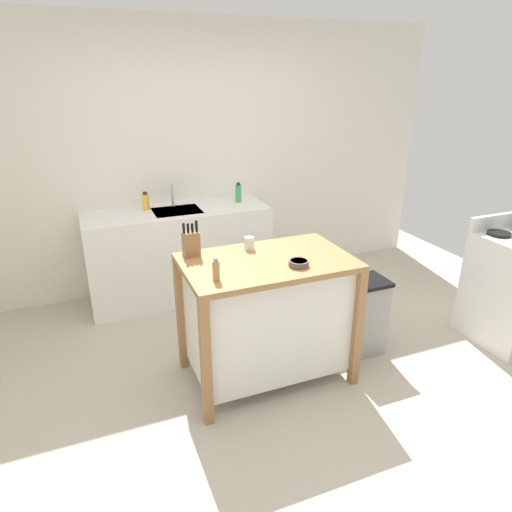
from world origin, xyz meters
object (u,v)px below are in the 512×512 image
kitchen_island (267,313)px  bottle_hand_soap (146,202)px  pepper_grinder (216,270)px  sink_faucet (172,195)px  trash_bin (361,316)px  bottle_dish_soap (238,193)px  bowl_stoneware_deep (299,263)px  knife_block (191,243)px  drinking_cup (249,243)px

kitchen_island → bottle_hand_soap: 1.77m
kitchen_island → pepper_grinder: pepper_grinder is taller
pepper_grinder → sink_faucet: sink_faucet is taller
trash_bin → kitchen_island: bearing=180.0°
trash_bin → bottle_dish_soap: size_ratio=3.24×
bowl_stoneware_deep → trash_bin: 0.94m
trash_bin → sink_faucet: bearing=123.5°
kitchen_island → sink_faucet: (-0.28, 1.66, 0.49)m
kitchen_island → trash_bin: kitchen_island is taller
bowl_stoneware_deep → trash_bin: (0.67, 0.18, -0.63)m
bottle_dish_soap → knife_block: bearing=-122.0°
knife_block → bottle_hand_soap: knife_block is taller
drinking_cup → sink_faucet: bearing=99.4°
kitchen_island → bottle_hand_soap: size_ratio=6.62×
drinking_cup → sink_faucet: sink_faucet is taller
trash_bin → bottle_hand_soap: bottle_hand_soap is taller
kitchen_island → trash_bin: (0.82, -0.00, -0.20)m
kitchen_island → bowl_stoneware_deep: bearing=-51.2°
pepper_grinder → kitchen_island: bearing=24.4°
sink_faucet → kitchen_island: bearing=-80.4°
knife_block → bottle_hand_soap: (-0.09, 1.36, -0.04)m
bottle_dish_soap → pepper_grinder: bearing=-114.0°
drinking_cup → bottle_hand_soap: 1.48m
pepper_grinder → trash_bin: size_ratio=0.24×
pepper_grinder → bottle_dish_soap: bottle_dish_soap is taller
drinking_cup → bottle_hand_soap: bearing=109.7°
bowl_stoneware_deep → sink_faucet: 1.89m
drinking_cup → trash_bin: size_ratio=0.14×
kitchen_island → drinking_cup: size_ratio=12.67×
kitchen_island → knife_block: knife_block is taller
pepper_grinder → trash_bin: (1.23, 0.19, -0.68)m
pepper_grinder → sink_faucet: 1.85m
kitchen_island → bottle_hand_soap: (-0.54, 1.62, 0.46)m
bottle_hand_soap → trash_bin: bearing=-50.1°
kitchen_island → knife_block: 0.73m
pepper_grinder → bowl_stoneware_deep: bearing=0.8°
sink_faucet → knife_block: bearing=-97.2°
sink_faucet → bottle_dish_soap: size_ratio=1.13×
pepper_grinder → trash_bin: 1.42m
kitchen_island → bottle_dish_soap: (0.37, 1.57, 0.47)m
trash_bin → sink_faucet: (-1.09, 1.66, 0.69)m
knife_block → trash_bin: 1.47m
drinking_cup → pepper_grinder: size_ratio=0.61×
kitchen_island → pepper_grinder: (-0.42, -0.19, 0.48)m
bowl_stoneware_deep → bottle_hand_soap: bearing=110.9°
bowl_stoneware_deep → pepper_grinder: bearing=-179.2°
trash_bin → bottle_dish_soap: bottle_dish_soap is taller
knife_block → kitchen_island: bearing=-29.8°
pepper_grinder → trash_bin: pepper_grinder is taller
drinking_cup → bottle_dish_soap: (0.41, 1.35, 0.02)m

